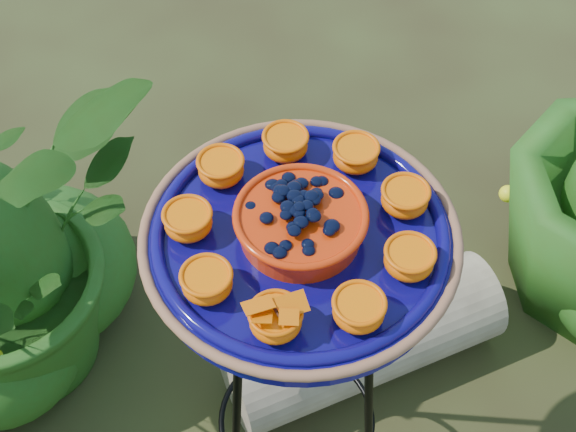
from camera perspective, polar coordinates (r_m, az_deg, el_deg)
The scene contains 3 objects.
tripod_stand at distance 1.38m, azimuth 0.70°, elevation -10.51°, with size 0.33×0.34×0.82m.
feeder_dish at distance 1.08m, azimuth 0.88°, elevation -1.33°, with size 0.46×0.46×0.10m.
driftwood_log at distance 1.86m, azimuth 5.37°, elevation -8.79°, with size 0.21×0.21×0.64m, color tan.
Camera 1 is at (-0.12, -0.56, 1.71)m, focal length 50.00 mm.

